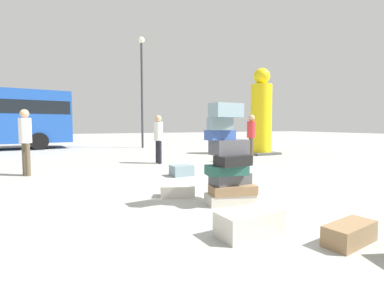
{
  "coord_description": "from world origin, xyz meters",
  "views": [
    {
      "loc": [
        -2.74,
        -3.89,
        1.31
      ],
      "look_at": [
        -0.27,
        1.56,
        0.9
      ],
      "focal_mm": 26.08,
      "sensor_mm": 36.0,
      "label": 1
    }
  ],
  "objects_px": {
    "suitcase_brown_white_trunk": "(350,233)",
    "suitcase_cream_foreground_far": "(250,223)",
    "suitcase_tower": "(229,164)",
    "person_bearded_onlooker": "(25,136)",
    "person_passerby_in_red": "(251,134)",
    "person_tourist_with_camera": "(158,135)",
    "yellow_dummy_statue": "(261,116)",
    "lamp_post": "(142,76)",
    "suitcase_cream_foreground_near": "(178,191)",
    "suitcase_slate_left_side": "(182,170)"
  },
  "relations": [
    {
      "from": "suitcase_brown_white_trunk",
      "to": "suitcase_cream_foreground_far",
      "type": "bearing_deg",
      "value": 132.48
    },
    {
      "from": "suitcase_tower",
      "to": "suitcase_cream_foreground_far",
      "type": "distance_m",
      "value": 1.4
    },
    {
      "from": "person_bearded_onlooker",
      "to": "suitcase_brown_white_trunk",
      "type": "bearing_deg",
      "value": 6.82
    },
    {
      "from": "person_bearded_onlooker",
      "to": "person_passerby_in_red",
      "type": "bearing_deg",
      "value": 62.88
    },
    {
      "from": "suitcase_cream_foreground_far",
      "to": "person_tourist_with_camera",
      "type": "xyz_separation_m",
      "value": [
        0.89,
        6.37,
        0.82
      ]
    },
    {
      "from": "yellow_dummy_statue",
      "to": "lamp_post",
      "type": "relative_size",
      "value": 0.61
    },
    {
      "from": "suitcase_cream_foreground_near",
      "to": "person_tourist_with_camera",
      "type": "height_order",
      "value": "person_tourist_with_camera"
    },
    {
      "from": "suitcase_cream_foreground_near",
      "to": "person_bearded_onlooker",
      "type": "relative_size",
      "value": 0.36
    },
    {
      "from": "suitcase_cream_foreground_near",
      "to": "suitcase_cream_foreground_far",
      "type": "bearing_deg",
      "value": -62.75
    },
    {
      "from": "yellow_dummy_statue",
      "to": "suitcase_brown_white_trunk",
      "type": "bearing_deg",
      "value": -122.41
    },
    {
      "from": "suitcase_brown_white_trunk",
      "to": "suitcase_slate_left_side",
      "type": "distance_m",
      "value": 4.58
    },
    {
      "from": "suitcase_cream_foreground_far",
      "to": "person_passerby_in_red",
      "type": "xyz_separation_m",
      "value": [
        3.89,
        5.27,
        0.85
      ]
    },
    {
      "from": "suitcase_slate_left_side",
      "to": "person_bearded_onlooker",
      "type": "bearing_deg",
      "value": 152.16
    },
    {
      "from": "suitcase_brown_white_trunk",
      "to": "person_bearded_onlooker",
      "type": "bearing_deg",
      "value": 110.98
    },
    {
      "from": "person_passerby_in_red",
      "to": "suitcase_tower",
      "type": "bearing_deg",
      "value": -15.15
    },
    {
      "from": "suitcase_slate_left_side",
      "to": "yellow_dummy_statue",
      "type": "bearing_deg",
      "value": 30.63
    },
    {
      "from": "yellow_dummy_statue",
      "to": "lamp_post",
      "type": "xyz_separation_m",
      "value": [
        -3.95,
        5.58,
        2.36
      ]
    },
    {
      "from": "person_bearded_onlooker",
      "to": "person_tourist_with_camera",
      "type": "relative_size",
      "value": 1.05
    },
    {
      "from": "suitcase_cream_foreground_near",
      "to": "suitcase_tower",
      "type": "bearing_deg",
      "value": -29.17
    },
    {
      "from": "person_passerby_in_red",
      "to": "yellow_dummy_statue",
      "type": "height_order",
      "value": "yellow_dummy_statue"
    },
    {
      "from": "suitcase_tower",
      "to": "suitcase_brown_white_trunk",
      "type": "height_order",
      "value": "suitcase_tower"
    },
    {
      "from": "suitcase_brown_white_trunk",
      "to": "person_tourist_with_camera",
      "type": "height_order",
      "value": "person_tourist_with_camera"
    },
    {
      "from": "suitcase_tower",
      "to": "person_tourist_with_camera",
      "type": "distance_m",
      "value": 5.18
    },
    {
      "from": "suitcase_tower",
      "to": "lamp_post",
      "type": "relative_size",
      "value": 0.27
    },
    {
      "from": "suitcase_slate_left_side",
      "to": "suitcase_cream_foreground_near",
      "type": "height_order",
      "value": "suitcase_slate_left_side"
    },
    {
      "from": "suitcase_tower",
      "to": "suitcase_brown_white_trunk",
      "type": "xyz_separation_m",
      "value": [
        0.4,
        -1.88,
        -0.55
      ]
    },
    {
      "from": "person_bearded_onlooker",
      "to": "person_tourist_with_camera",
      "type": "height_order",
      "value": "person_bearded_onlooker"
    },
    {
      "from": "lamp_post",
      "to": "suitcase_tower",
      "type": "bearing_deg",
      "value": -97.55
    },
    {
      "from": "suitcase_slate_left_side",
      "to": "yellow_dummy_statue",
      "type": "distance_m",
      "value": 6.49
    },
    {
      "from": "person_tourist_with_camera",
      "to": "lamp_post",
      "type": "bearing_deg",
      "value": 165.35
    },
    {
      "from": "suitcase_tower",
      "to": "person_tourist_with_camera",
      "type": "height_order",
      "value": "suitcase_tower"
    },
    {
      "from": "lamp_post",
      "to": "suitcase_cream_foreground_far",
      "type": "bearing_deg",
      "value": -98.86
    },
    {
      "from": "suitcase_slate_left_side",
      "to": "yellow_dummy_statue",
      "type": "xyz_separation_m",
      "value": [
        5.25,
        3.48,
        1.55
      ]
    },
    {
      "from": "suitcase_brown_white_trunk",
      "to": "person_passerby_in_red",
      "type": "xyz_separation_m",
      "value": [
        3.03,
        5.93,
        0.88
      ]
    },
    {
      "from": "suitcase_tower",
      "to": "suitcase_brown_white_trunk",
      "type": "bearing_deg",
      "value": -78.1
    },
    {
      "from": "suitcase_tower",
      "to": "yellow_dummy_statue",
      "type": "bearing_deg",
      "value": 48.26
    },
    {
      "from": "suitcase_cream_foreground_near",
      "to": "person_passerby_in_red",
      "type": "xyz_separation_m",
      "value": [
        4.02,
        3.27,
        0.89
      ]
    },
    {
      "from": "suitcase_tower",
      "to": "suitcase_slate_left_side",
      "type": "relative_size",
      "value": 3.05
    },
    {
      "from": "person_passerby_in_red",
      "to": "lamp_post",
      "type": "height_order",
      "value": "lamp_post"
    },
    {
      "from": "suitcase_slate_left_side",
      "to": "person_bearded_onlooker",
      "type": "distance_m",
      "value": 4.11
    },
    {
      "from": "suitcase_cream_foreground_far",
      "to": "suitcase_slate_left_side",
      "type": "xyz_separation_m",
      "value": [
        0.73,
        3.92,
        -0.01
      ]
    },
    {
      "from": "suitcase_tower",
      "to": "suitcase_cream_foreground_far",
      "type": "relative_size",
      "value": 2.06
    },
    {
      "from": "suitcase_cream_foreground_near",
      "to": "suitcase_slate_left_side",
      "type": "bearing_deg",
      "value": 89.6
    },
    {
      "from": "suitcase_slate_left_side",
      "to": "person_tourist_with_camera",
      "type": "relative_size",
      "value": 0.33
    },
    {
      "from": "suitcase_cream_foreground_far",
      "to": "lamp_post",
      "type": "relative_size",
      "value": 0.13
    },
    {
      "from": "person_bearded_onlooker",
      "to": "suitcase_slate_left_side",
      "type": "bearing_deg",
      "value": 40.81
    },
    {
      "from": "suitcase_cream_foreground_far",
      "to": "suitcase_tower",
      "type": "bearing_deg",
      "value": 64.02
    },
    {
      "from": "suitcase_cream_foreground_near",
      "to": "lamp_post",
      "type": "bearing_deg",
      "value": 102.53
    },
    {
      "from": "person_tourist_with_camera",
      "to": "yellow_dummy_statue",
      "type": "bearing_deg",
      "value": 96.5
    },
    {
      "from": "suitcase_brown_white_trunk",
      "to": "lamp_post",
      "type": "height_order",
      "value": "lamp_post"
    }
  ]
}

